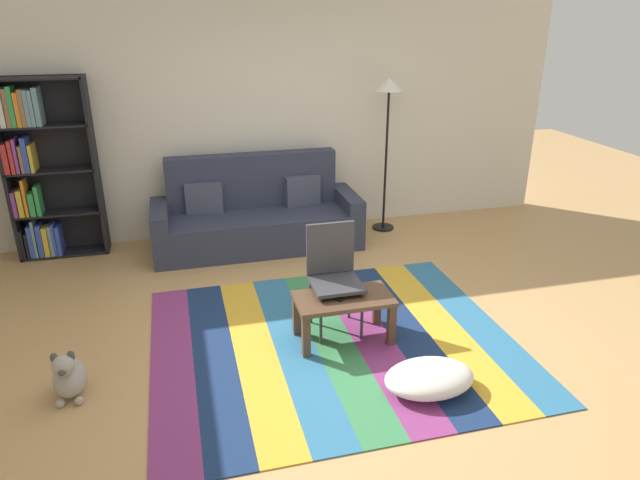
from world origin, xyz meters
name	(u,v)px	position (x,y,z in m)	size (l,w,h in m)	color
ground_plane	(335,331)	(0.00, 0.00, 0.00)	(14.00, 14.00, 0.00)	tan
back_wall	(275,116)	(0.00, 2.55, 1.35)	(6.80, 0.10, 2.70)	silver
rug	(333,342)	(-0.06, -0.16, 0.01)	(2.85, 2.46, 0.01)	#843370
couch	(256,217)	(-0.34, 2.02, 0.34)	(2.26, 0.80, 1.00)	#2D3347
bookshelf	(40,171)	(-2.52, 2.30, 0.94)	(0.90, 0.28, 1.88)	black
coffee_table	(344,305)	(0.02, -0.14, 0.31)	(0.77, 0.42, 0.38)	#513826
pouf	(429,378)	(0.42, -0.93, 0.10)	(0.65, 0.45, 0.19)	white
dog	(69,376)	(-2.01, -0.36, 0.16)	(0.22, 0.35, 0.40)	#9E998E
standing_lamp	(388,105)	(1.22, 2.15, 1.49)	(0.32, 0.32, 1.78)	black
tv_remote	(335,297)	(-0.05, -0.14, 0.40)	(0.04, 0.15, 0.02)	black
folding_chair	(333,269)	(0.00, 0.09, 0.53)	(0.40, 0.40, 0.90)	#38383D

